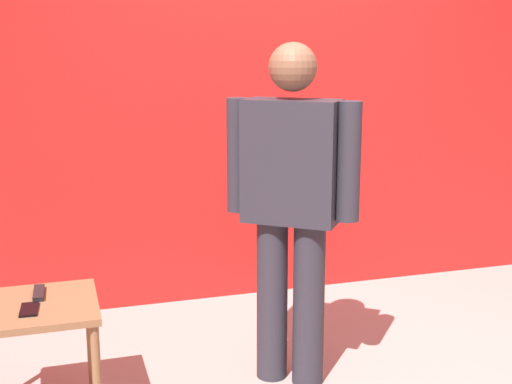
{
  "coord_description": "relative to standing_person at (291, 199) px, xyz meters",
  "views": [
    {
      "loc": [
        -1.39,
        -2.46,
        1.6
      ],
      "look_at": [
        -0.47,
        0.55,
        0.91
      ],
      "focal_mm": 47.4,
      "sensor_mm": 36.0,
      "label": 1
    }
  ],
  "objects": [
    {
      "name": "tv_remote",
      "position": [
        -1.14,
        0.04,
        -0.35
      ],
      "size": [
        0.05,
        0.17,
        0.02
      ],
      "primitive_type": "cube",
      "rotation": [
        0.0,
        0.0,
        -0.03
      ],
      "color": "black",
      "rests_on": "side_table"
    },
    {
      "name": "back_wall_red",
      "position": [
        0.35,
        1.23,
        0.56
      ],
      "size": [
        4.79,
        0.12,
        2.93
      ],
      "primitive_type": "cube",
      "color": "red",
      "rests_on": "ground_plane"
    },
    {
      "name": "standing_person",
      "position": [
        0.0,
        0.0,
        0.0
      ],
      "size": [
        0.57,
        0.47,
        1.61
      ],
      "color": "#2D2D38",
      "rests_on": "ground_plane"
    },
    {
      "name": "cell_phone",
      "position": [
        -1.18,
        -0.13,
        -0.35
      ],
      "size": [
        0.08,
        0.15,
        0.01
      ],
      "primitive_type": "cube",
      "rotation": [
        0.0,
        0.0,
        -0.06
      ],
      "color": "black",
      "rests_on": "side_table"
    },
    {
      "name": "side_table",
      "position": [
        -1.15,
        -0.06,
        -0.45
      ],
      "size": [
        0.5,
        0.5,
        0.54
      ],
      "color": "olive",
      "rests_on": "ground_plane"
    }
  ]
}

